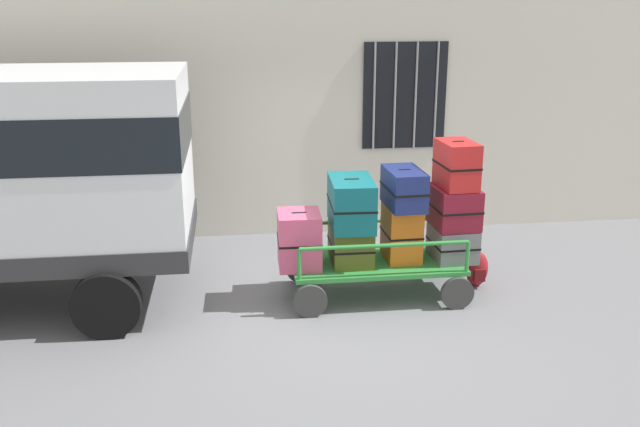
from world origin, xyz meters
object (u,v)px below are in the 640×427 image
at_px(suitcase_midright_bottom, 453,243).
at_px(suitcase_left_bottom, 299,240).
at_px(suitcase_midleft_bottom, 351,244).
at_px(suitcase_center_bottom, 401,233).
at_px(luggage_cart, 376,267).
at_px(suitcase_midleft_middle, 351,203).
at_px(suitcase_midright_top, 457,164).
at_px(suitcase_center_middle, 404,188).
at_px(suitcase_midright_middle, 454,207).
at_px(backpack, 477,269).

bearing_deg(suitcase_midright_bottom, suitcase_left_bottom, -179.63).
bearing_deg(suitcase_midleft_bottom, suitcase_center_bottom, 1.40).
height_order(luggage_cart, suitcase_center_bottom, suitcase_center_bottom).
height_order(luggage_cart, suitcase_midleft_middle, suitcase_midleft_middle).
bearing_deg(suitcase_center_bottom, suitcase_midleft_bottom, -178.60).
bearing_deg(suitcase_midright_top, suitcase_midleft_bottom, 178.85).
bearing_deg(suitcase_midright_top, suitcase_center_middle, 179.43).
relative_size(suitcase_left_bottom, suitcase_midright_middle, 1.02).
height_order(suitcase_midleft_middle, suitcase_center_middle, suitcase_center_middle).
bearing_deg(luggage_cart, backpack, 4.63).
height_order(suitcase_left_bottom, suitcase_center_middle, suitcase_center_middle).
bearing_deg(luggage_cart, suitcase_left_bottom, -177.71).
distance_m(luggage_cart, suitcase_left_bottom, 0.98).
height_order(suitcase_center_middle, suitcase_midright_middle, suitcase_center_middle).
relative_size(suitcase_midleft_middle, backpack, 1.84).
bearing_deg(backpack, suitcase_midleft_bottom, -177.14).
height_order(suitcase_midleft_middle, suitcase_midright_middle, suitcase_midleft_middle).
distance_m(suitcase_midright_middle, backpack, 0.91).
xyz_separation_m(suitcase_midright_bottom, suitcase_midright_top, (-0.00, 0.02, 0.93)).
relative_size(suitcase_center_middle, suitcase_midright_middle, 1.12).
distance_m(suitcase_center_bottom, suitcase_midright_middle, 0.67).
height_order(suitcase_center_bottom, suitcase_midright_bottom, suitcase_center_bottom).
height_order(suitcase_left_bottom, suitcase_midleft_middle, suitcase_midleft_middle).
height_order(suitcase_left_bottom, suitcase_midright_bottom, suitcase_left_bottom).
distance_m(suitcase_midleft_middle, backpack, 1.81).
relative_size(suitcase_midleft_middle, suitcase_midright_middle, 1.30).
bearing_deg(suitcase_left_bottom, suitcase_midleft_middle, 4.90).
bearing_deg(suitcase_midright_bottom, suitcase_center_bottom, 173.97).
relative_size(suitcase_center_bottom, suitcase_midright_top, 1.06).
xyz_separation_m(suitcase_center_middle, suitcase_midright_top, (0.60, -0.01, 0.26)).
distance_m(suitcase_center_middle, suitcase_midright_middle, 0.64).
bearing_deg(suitcase_midleft_middle, suitcase_center_bottom, 2.25).
relative_size(suitcase_left_bottom, suitcase_midright_top, 1.05).
height_order(suitcase_center_middle, suitcase_midright_top, suitcase_midright_top).
bearing_deg(suitcase_center_middle, suitcase_left_bottom, -177.98).
relative_size(luggage_cart, suitcase_center_bottom, 3.15).
xyz_separation_m(suitcase_midright_top, backpack, (0.37, 0.10, -1.33)).
bearing_deg(suitcase_midleft_bottom, backpack, 2.86).
bearing_deg(suitcase_left_bottom, suitcase_center_bottom, 3.58).
distance_m(suitcase_center_bottom, backpack, 1.10).
distance_m(suitcase_midleft_middle, suitcase_midright_bottom, 1.30).
xyz_separation_m(suitcase_midleft_bottom, suitcase_midright_top, (1.19, -0.02, 0.90)).
xyz_separation_m(suitcase_left_bottom, suitcase_midright_top, (1.79, 0.04, 0.80)).
distance_m(suitcase_center_middle, suitcase_midright_top, 0.65).
bearing_deg(suitcase_center_middle, backpack, 5.68).
height_order(suitcase_midleft_middle, suitcase_midright_top, suitcase_midright_top).
bearing_deg(suitcase_midright_bottom, suitcase_midright_top, 90.00).
xyz_separation_m(luggage_cart, suitcase_center_middle, (0.30, 0.01, 0.94)).
bearing_deg(suitcase_center_middle, suitcase_midright_bottom, -2.92).
xyz_separation_m(suitcase_center_middle, suitcase_midright_bottom, (0.60, -0.03, -0.67)).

